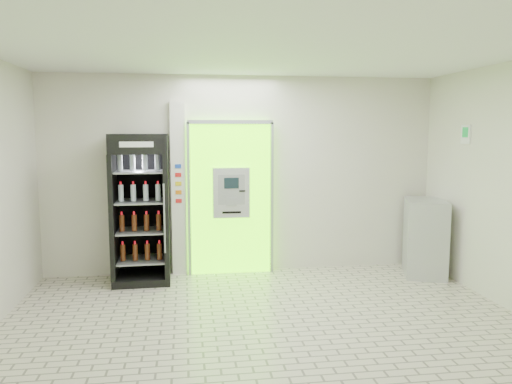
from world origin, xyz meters
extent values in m
plane|color=#BFB49F|center=(0.00, 0.00, 0.00)|extent=(6.00, 6.00, 0.00)
plane|color=silver|center=(0.00, 2.50, 1.50)|extent=(6.00, 0.00, 6.00)
plane|color=silver|center=(0.00, -2.50, 1.50)|extent=(6.00, 0.00, 6.00)
plane|color=white|center=(0.00, 0.00, 3.00)|extent=(6.00, 6.00, 0.00)
cube|color=#58F000|center=(-0.20, 2.43, 1.15)|extent=(1.20, 0.12, 2.30)
cube|color=gray|center=(-0.20, 2.36, 2.30)|extent=(1.28, 0.04, 0.06)
cube|color=gray|center=(-0.83, 2.36, 1.15)|extent=(0.04, 0.04, 2.30)
cube|color=gray|center=(0.43, 2.36, 1.15)|extent=(0.04, 0.04, 2.30)
cube|color=black|center=(-0.10, 2.38, 0.50)|extent=(0.62, 0.01, 0.67)
cube|color=black|center=(-0.54, 2.38, 1.98)|extent=(0.22, 0.01, 0.18)
cube|color=#B5B8BE|center=(-0.20, 2.32, 1.25)|extent=(0.55, 0.12, 0.75)
cube|color=black|center=(-0.20, 2.25, 1.40)|extent=(0.22, 0.01, 0.16)
cube|color=gray|center=(-0.20, 2.25, 1.12)|extent=(0.16, 0.01, 0.12)
cube|color=black|center=(-0.04, 2.25, 1.28)|extent=(0.09, 0.01, 0.02)
cube|color=black|center=(-0.20, 2.25, 0.96)|extent=(0.28, 0.01, 0.03)
cube|color=silver|center=(-0.98, 2.45, 1.30)|extent=(0.22, 0.10, 2.60)
cube|color=#193FB2|center=(-0.98, 2.40, 1.65)|extent=(0.09, 0.01, 0.06)
cube|color=red|center=(-0.98, 2.40, 1.52)|extent=(0.09, 0.01, 0.06)
cube|color=yellow|center=(-0.98, 2.40, 1.39)|extent=(0.09, 0.01, 0.06)
cube|color=orange|center=(-0.98, 2.40, 1.26)|extent=(0.09, 0.01, 0.06)
cube|color=red|center=(-0.98, 2.40, 1.13)|extent=(0.09, 0.01, 0.06)
cube|color=black|center=(-1.52, 2.13, 1.06)|extent=(0.81, 0.74, 2.13)
cube|color=black|center=(-1.52, 2.46, 1.06)|extent=(0.80, 0.07, 2.13)
cube|color=#BB0913|center=(-1.52, 1.77, 1.99)|extent=(0.78, 0.02, 0.25)
cube|color=white|center=(-1.52, 1.76, 1.99)|extent=(0.45, 0.01, 0.07)
cube|color=black|center=(-1.52, 2.13, 0.05)|extent=(0.81, 0.74, 0.11)
cylinder|color=gray|center=(-1.17, 1.75, 0.98)|extent=(0.02, 0.02, 0.96)
cube|color=gray|center=(-1.52, 2.13, 0.32)|extent=(0.69, 0.63, 0.02)
cube|color=gray|center=(-1.52, 2.13, 0.74)|extent=(0.69, 0.63, 0.02)
cube|color=gray|center=(-1.52, 2.13, 1.17)|extent=(0.69, 0.63, 0.02)
cube|color=gray|center=(-1.52, 2.13, 1.60)|extent=(0.69, 0.63, 0.02)
cube|color=#B5B8BE|center=(2.70, 1.90, 0.57)|extent=(0.82, 1.00, 1.14)
cube|color=gray|center=(2.42, 1.90, 0.63)|extent=(0.28, 0.79, 0.01)
cube|color=white|center=(2.99, 1.40, 2.12)|extent=(0.02, 0.22, 0.26)
cube|color=#0C8834|center=(2.98, 1.40, 2.15)|extent=(0.00, 0.14, 0.14)
camera|label=1|loc=(-0.88, -5.07, 2.16)|focal=35.00mm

